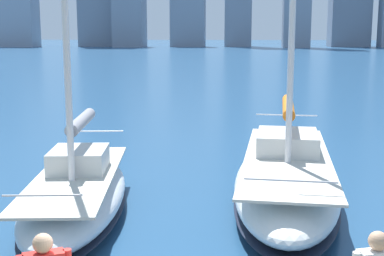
{
  "coord_description": "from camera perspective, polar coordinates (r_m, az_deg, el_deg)",
  "views": [
    {
      "loc": [
        -0.87,
        6.45,
        4.6
      ],
      "look_at": [
        0.46,
        -6.78,
        2.2
      ],
      "focal_mm": 50.0,
      "sensor_mm": 36.0,
      "label": 1
    }
  ],
  "objects": [
    {
      "name": "sailboat_grey",
      "position": [
        13.77,
        -12.16,
        -6.61
      ],
      "size": [
        3.21,
        7.43,
        10.4
      ],
      "color": "silver",
      "rests_on": "ground"
    },
    {
      "name": "sailboat_orange",
      "position": [
        14.73,
        10.06,
        -5.14
      ],
      "size": [
        3.32,
        9.25,
        11.01
      ],
      "color": "white",
      "rests_on": "ground"
    }
  ]
}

